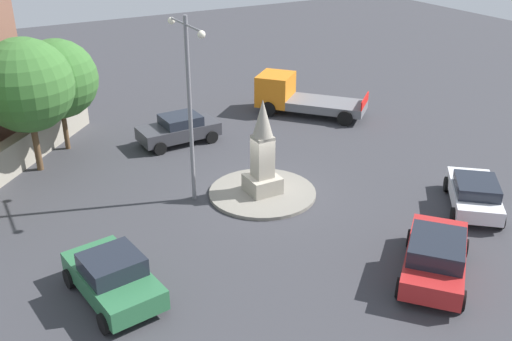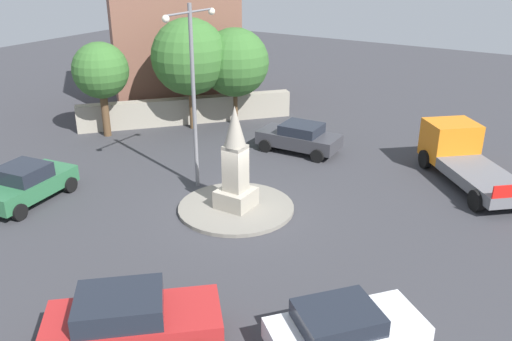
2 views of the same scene
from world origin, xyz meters
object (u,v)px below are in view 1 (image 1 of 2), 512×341
object	(u,v)px
streetlamp	(189,93)
car_dark_grey_far_side	(179,129)
car_red_near_island	(436,256)
truck_orange_approaching	(296,96)
car_green_passing	(113,277)
tree_near_wall	(58,79)
tree_mid_cluster	(26,85)
monument	(263,154)
car_white_parked_right	(474,193)

from	to	relation	value
streetlamp	car_dark_grey_far_side	size ratio (longest dim) A/B	1.85
car_red_near_island	truck_orange_approaching	xyz separation A→B (m)	(15.57, -4.66, 0.20)
car_green_passing	car_dark_grey_far_side	distance (m)	12.54
tree_near_wall	car_dark_grey_far_side	bearing A→B (deg)	-111.37
car_green_passing	car_dark_grey_far_side	bearing A→B (deg)	-31.68
truck_orange_approaching	tree_mid_cluster	bearing A→B (deg)	92.89
car_dark_grey_far_side	tree_mid_cluster	world-z (taller)	tree_mid_cluster
car_red_near_island	car_dark_grey_far_side	bearing A→B (deg)	11.10
car_dark_grey_far_side	truck_orange_approaching	xyz separation A→B (m)	(0.88, -7.55, 0.25)
monument	tree_near_wall	size ratio (longest dim) A/B	0.74
car_red_near_island	streetlamp	bearing A→B (deg)	28.00
truck_orange_approaching	tree_near_wall	size ratio (longest dim) A/B	1.10
monument	car_white_parked_right	world-z (taller)	monument
monument	tree_near_wall	bearing A→B (deg)	33.86
car_white_parked_right	tree_mid_cluster	bearing A→B (deg)	49.47
car_dark_grey_far_side	streetlamp	bearing A→B (deg)	163.09
monument	car_red_near_island	bearing A→B (deg)	-165.43
car_red_near_island	tree_mid_cluster	xyz separation A→B (m)	(14.84, 9.67, 3.18)
monument	car_dark_grey_far_side	distance (m)	7.05
monument	car_dark_grey_far_side	world-z (taller)	monument
monument	tree_mid_cluster	distance (m)	10.64
streetlamp	car_red_near_island	world-z (taller)	streetlamp
car_white_parked_right	car_dark_grey_far_side	xyz separation A→B (m)	(12.09, 7.54, 0.03)
car_red_near_island	tree_mid_cluster	bearing A→B (deg)	33.08
car_red_near_island	car_white_parked_right	size ratio (longest dim) A/B	1.11
streetlamp	tree_mid_cluster	bearing A→B (deg)	39.54
monument	car_green_passing	xyz separation A→B (m)	(-3.76, 7.44, -1.05)
monument	tree_mid_cluster	world-z (taller)	tree_mid_cluster
car_white_parked_right	streetlamp	bearing A→B (deg)	56.42
car_green_passing	car_red_near_island	bearing A→B (deg)	-113.00
monument	car_dark_grey_far_side	size ratio (longest dim) A/B	0.99
streetlamp	truck_orange_approaching	world-z (taller)	streetlamp
car_white_parked_right	truck_orange_approaching	world-z (taller)	truck_orange_approaching
monument	truck_orange_approaching	size ratio (longest dim) A/B	0.67
car_white_parked_right	car_dark_grey_far_side	distance (m)	14.25
car_green_passing	tree_near_wall	distance (m)	13.05
streetlamp	tree_near_wall	bearing A→B (deg)	22.85
car_red_near_island	car_green_passing	bearing A→B (deg)	67.00
streetlamp	car_white_parked_right	distance (m)	11.84
car_red_near_island	tree_mid_cluster	distance (m)	18.00
car_white_parked_right	tree_mid_cluster	world-z (taller)	tree_mid_cluster
car_green_passing	tree_near_wall	xyz separation A→B (m)	(12.67, -1.46, 2.77)
streetlamp	car_dark_grey_far_side	xyz separation A→B (m)	(5.89, -1.79, -3.80)
car_red_near_island	car_white_parked_right	world-z (taller)	car_red_near_island
car_red_near_island	tree_near_wall	bearing A→B (deg)	25.61
streetlamp	monument	bearing A→B (deg)	-110.98
car_dark_grey_far_side	tree_mid_cluster	bearing A→B (deg)	88.67
monument	car_white_parked_right	size ratio (longest dim) A/B	0.99
car_red_near_island	car_white_parked_right	xyz separation A→B (m)	(2.59, -4.66, -0.08)
streetlamp	truck_orange_approaching	xyz separation A→B (m)	(6.78, -9.34, -3.55)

